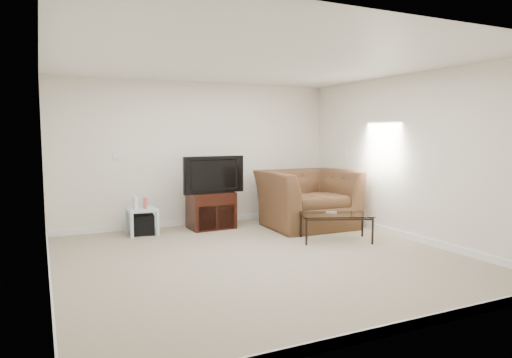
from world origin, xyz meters
name	(u,v)px	position (x,y,z in m)	size (l,w,h in m)	color
floor	(261,258)	(0.00, 0.00, 0.00)	(5.00, 5.00, 0.00)	tan
ceiling	(261,61)	(0.00, 0.00, 2.50)	(5.00, 5.00, 0.00)	white
wall_back	(199,154)	(0.00, 2.50, 1.25)	(5.00, 0.02, 2.50)	silver
wall_left	(44,168)	(-2.50, 0.00, 1.25)	(0.02, 5.00, 2.50)	silver
wall_right	(410,157)	(2.50, 0.00, 1.25)	(0.02, 5.00, 2.50)	silver
plate_back	(117,156)	(-1.40, 2.49, 1.25)	(0.12, 0.02, 0.12)	white
plate_right_switch	(345,153)	(2.49, 1.60, 1.25)	(0.02, 0.09, 0.13)	white
plate_right_outlet	(354,207)	(2.49, 1.30, 0.30)	(0.02, 0.08, 0.12)	white
tv_stand	(211,210)	(0.06, 2.05, 0.31)	(0.74, 0.52, 0.62)	black
dvd_player	(212,198)	(0.06, 2.01, 0.52)	(0.38, 0.27, 0.05)	black
television	(211,174)	(0.06, 2.02, 0.93)	(1.00, 0.20, 0.62)	black
side_table	(142,221)	(-1.11, 2.05, 0.21)	(0.44, 0.44, 0.43)	#A5BFCB
subwoofer	(144,225)	(-1.08, 2.07, 0.15)	(0.32, 0.32, 0.32)	black
game_console	(135,203)	(-1.21, 2.03, 0.52)	(0.04, 0.14, 0.19)	white
game_case	(145,203)	(-1.05, 2.03, 0.51)	(0.04, 0.12, 0.17)	#CC4C4C
recliner	(308,189)	(1.61, 1.47, 0.66)	(1.50, 0.98, 1.31)	brown
coffee_table	(336,227)	(1.44, 0.38, 0.20)	(1.04, 0.59, 0.41)	black
remote	(331,212)	(1.44, 0.50, 0.42)	(0.16, 0.05, 0.02)	#B2B2B7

